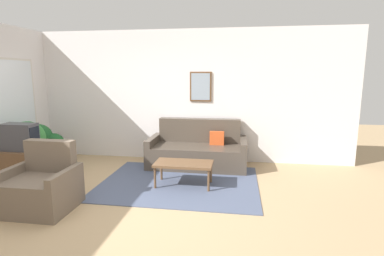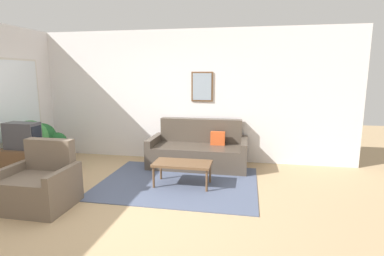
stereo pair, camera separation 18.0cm
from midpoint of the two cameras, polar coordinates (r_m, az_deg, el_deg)
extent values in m
plane|color=tan|center=(4.32, -15.01, -14.76)|extent=(16.00, 16.00, 0.00)
cube|color=#4C5670|center=(5.11, -1.58, -10.34)|extent=(2.59, 2.02, 0.01)
cube|color=silver|center=(6.41, -5.33, 6.14)|extent=(8.00, 0.06, 2.70)
cube|color=brown|center=(6.16, 2.79, 7.87)|extent=(0.44, 0.03, 0.60)
cube|color=#8999A8|center=(6.14, 2.76, 7.87)|extent=(0.38, 0.01, 0.54)
cube|color=beige|center=(6.61, -30.07, 4.65)|extent=(0.02, 1.36, 1.57)
cube|color=white|center=(6.61, -30.03, 4.65)|extent=(0.02, 1.28, 1.49)
cube|color=#4C4238|center=(5.90, 2.03, -5.37)|extent=(1.66, 0.90, 0.43)
cube|color=#4C4238|center=(6.14, 2.55, -0.42)|extent=(1.66, 0.20, 0.48)
cube|color=#4C4238|center=(6.08, -6.30, -4.28)|extent=(0.12, 0.90, 0.57)
cube|color=#4C4238|center=(5.82, 10.75, -5.05)|extent=(0.12, 0.90, 0.57)
cube|color=#D15123|center=(5.88, 5.81, -2.04)|extent=(0.28, 0.10, 0.28)
cube|color=brown|center=(4.87, -0.77, -6.80)|extent=(0.93, 0.48, 0.04)
cylinder|color=brown|center=(4.85, -6.26, -9.39)|extent=(0.04, 0.04, 0.35)
cylinder|color=brown|center=(4.68, 3.94, -10.08)|extent=(0.04, 0.04, 0.35)
cylinder|color=brown|center=(5.22, -4.96, -7.95)|extent=(0.04, 0.04, 0.35)
cylinder|color=brown|center=(5.06, 4.49, -8.52)|extent=(0.04, 0.04, 0.35)
cube|color=brown|center=(5.96, -28.43, -5.97)|extent=(0.79, 0.48, 0.53)
cube|color=#424247|center=(5.85, -28.84, -1.31)|extent=(0.56, 0.28, 0.46)
cube|color=black|center=(5.68, -26.63, -1.44)|extent=(0.01, 0.23, 0.36)
cube|color=#6B5B4C|center=(4.61, -26.17, -10.84)|extent=(0.70, 0.76, 0.45)
cube|color=#6B5B4C|center=(4.71, -24.42, -4.58)|extent=(0.70, 0.16, 0.44)
cube|color=#6B5B4C|center=(4.84, -30.03, -9.47)|extent=(0.09, 0.76, 0.57)
cube|color=#6B5B4C|center=(4.38, -22.01, -10.82)|extent=(0.09, 0.76, 0.57)
cylinder|color=slate|center=(6.22, -27.24, -6.60)|extent=(0.30, 0.30, 0.24)
cylinder|color=#51381E|center=(6.16, -27.40, -4.70)|extent=(0.04, 0.04, 0.18)
sphere|color=#337A38|center=(6.09, -27.66, -1.54)|extent=(0.60, 0.60, 0.60)
cylinder|color=beige|center=(6.75, -23.36, -5.47)|extent=(0.22, 0.22, 0.15)
cylinder|color=#51381E|center=(6.72, -23.44, -4.38)|extent=(0.04, 0.04, 0.12)
sphere|color=#1E5628|center=(6.67, -23.58, -2.47)|extent=(0.40, 0.40, 0.40)
cylinder|color=#935638|center=(6.84, -25.67, -5.38)|extent=(0.20, 0.20, 0.16)
cylinder|color=#51381E|center=(6.80, -25.78, -4.05)|extent=(0.04, 0.04, 0.16)
sphere|color=#1E5628|center=(6.74, -25.98, -1.47)|extent=(0.54, 0.54, 0.54)
camera|label=1|loc=(0.09, -89.04, 0.17)|focal=28.00mm
camera|label=2|loc=(0.09, 90.96, -0.17)|focal=28.00mm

